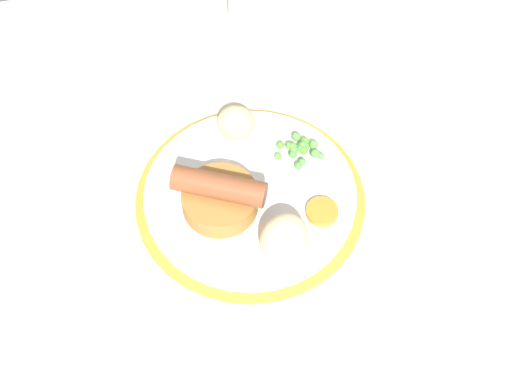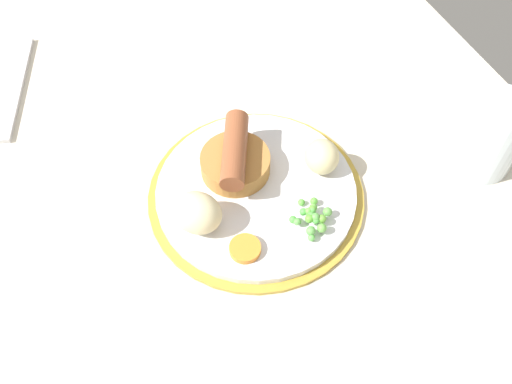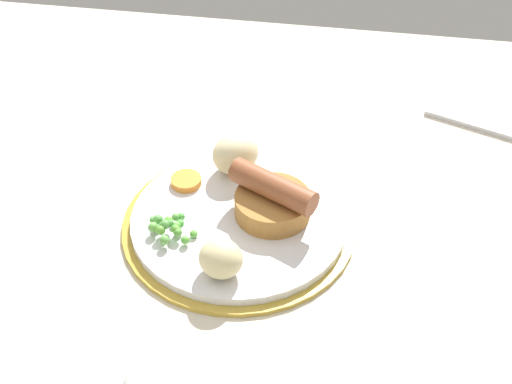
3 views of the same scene
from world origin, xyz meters
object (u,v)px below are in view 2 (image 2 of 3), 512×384
object	(u,v)px
pea_pile	(313,217)
potato_chunk_0	(197,213)
fork	(16,87)
carrot_slice_2	(245,249)
drinking_glass	(493,136)
dinner_plate	(256,194)
sausage_pudding	(235,159)
potato_chunk_2	(322,157)

from	to	relation	value
pea_pile	potato_chunk_0	bearing A→B (deg)	67.25
fork	carrot_slice_2	bearing A→B (deg)	-133.42
pea_pile	potato_chunk_0	distance (cm)	11.78
potato_chunk_0	drinking_glass	distance (cm)	32.89
dinner_plate	carrot_slice_2	xyz separation A→B (cm)	(-6.41, 4.10, 1.20)
pea_pile	drinking_glass	xyz separation A→B (cm)	(-0.02, -21.75, 2.28)
carrot_slice_2	drinking_glass	xyz separation A→B (cm)	(0.21, -29.43, 2.88)
sausage_pudding	carrot_slice_2	size ratio (longest dim) A/B	2.90
pea_pile	potato_chunk_2	distance (cm)	7.35
pea_pile	potato_chunk_2	size ratio (longest dim) A/B	1.25
dinner_plate	potato_chunk_2	distance (cm)	8.20
dinner_plate	potato_chunk_0	distance (cm)	8.02
dinner_plate	drinking_glass	world-z (taller)	drinking_glass
drinking_glass	carrot_slice_2	bearing A→B (deg)	90.40
dinner_plate	drinking_glass	distance (cm)	26.40
potato_chunk_2	carrot_slice_2	world-z (taller)	potato_chunk_2
dinner_plate	pea_pile	bearing A→B (deg)	-149.91
potato_chunk_0	pea_pile	bearing A→B (deg)	-112.75
sausage_pudding	potato_chunk_0	size ratio (longest dim) A/B	1.82
potato_chunk_2	drinking_glass	world-z (taller)	drinking_glass
potato_chunk_0	carrot_slice_2	size ratio (longest dim) A/B	1.59
drinking_glass	sausage_pudding	bearing A→B (deg)	70.20
carrot_slice_2	drinking_glass	bearing A→B (deg)	-89.60
sausage_pudding	drinking_glass	distance (cm)	28.01
potato_chunk_0	drinking_glass	world-z (taller)	drinking_glass
sausage_pudding	fork	size ratio (longest dim) A/B	0.52
sausage_pudding	potato_chunk_0	xyz separation A→B (cm)	(-4.93, 6.23, 0.31)
potato_chunk_2	carrot_slice_2	distance (cm)	13.46
carrot_slice_2	sausage_pudding	bearing A→B (deg)	-17.74
dinner_plate	fork	world-z (taller)	dinner_plate
dinner_plate	carrot_slice_2	bearing A→B (deg)	147.41
pea_pile	dinner_plate	bearing A→B (deg)	30.09
potato_chunk_0	potato_chunk_2	world-z (taller)	potato_chunk_0
dinner_plate	potato_chunk_2	xyz separation A→B (cm)	(-0.18, -7.74, 2.69)
sausage_pudding	pea_pile	distance (cm)	10.55
pea_pile	carrot_slice_2	world-z (taller)	pea_pile
fork	pea_pile	bearing A→B (deg)	-123.76
dinner_plate	carrot_slice_2	distance (cm)	7.70
pea_pile	carrot_slice_2	xyz separation A→B (cm)	(-0.23, 7.67, -0.60)
dinner_plate	potato_chunk_0	world-z (taller)	potato_chunk_0
sausage_pudding	potato_chunk_0	bearing A→B (deg)	155.01
potato_chunk_0	sausage_pudding	bearing A→B (deg)	-51.65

